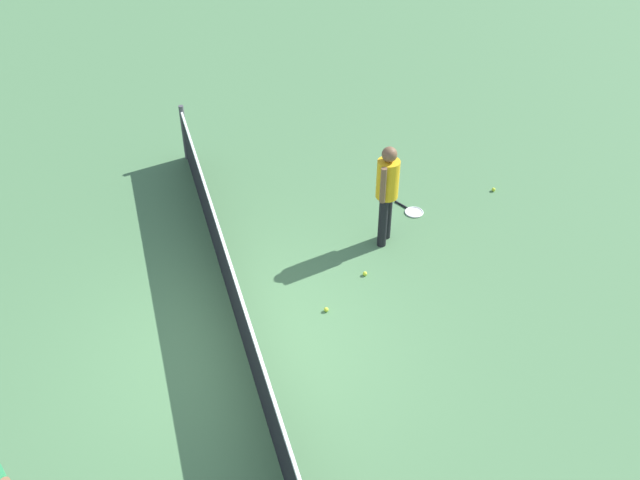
% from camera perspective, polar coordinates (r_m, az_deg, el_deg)
% --- Properties ---
extents(ground_plane, '(40.00, 40.00, 0.00)m').
position_cam_1_polar(ground_plane, '(9.62, -6.07, -8.43)').
color(ground_plane, '#4C7A4C').
extents(court_net, '(10.09, 0.09, 1.07)m').
position_cam_1_polar(court_net, '(9.26, -6.28, -6.29)').
color(court_net, '#4C4C51').
rests_on(court_net, ground_plane).
extents(player_near_side, '(0.48, 0.48, 1.70)m').
position_cam_1_polar(player_near_side, '(10.71, 5.41, 4.21)').
color(player_near_side, black).
rests_on(player_near_side, ground_plane).
extents(tennis_racket_near_player, '(0.60, 0.42, 0.03)m').
position_cam_1_polar(tennis_racket_near_player, '(11.97, 7.45, 2.28)').
color(tennis_racket_near_player, white).
rests_on(tennis_racket_near_player, ground_plane).
extents(tennis_ball_near_player, '(0.07, 0.07, 0.07)m').
position_cam_1_polar(tennis_ball_near_player, '(10.60, 3.63, -2.71)').
color(tennis_ball_near_player, '#C6E033').
rests_on(tennis_ball_near_player, ground_plane).
extents(tennis_ball_by_net, '(0.07, 0.07, 0.07)m').
position_cam_1_polar(tennis_ball_by_net, '(10.01, 0.50, -5.60)').
color(tennis_ball_by_net, '#C6E033').
rests_on(tennis_ball_by_net, ground_plane).
extents(tennis_ball_midcourt, '(0.07, 0.07, 0.07)m').
position_cam_1_polar(tennis_ball_midcourt, '(12.73, 13.74, 3.96)').
color(tennis_ball_midcourt, '#C6E033').
rests_on(tennis_ball_midcourt, ground_plane).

